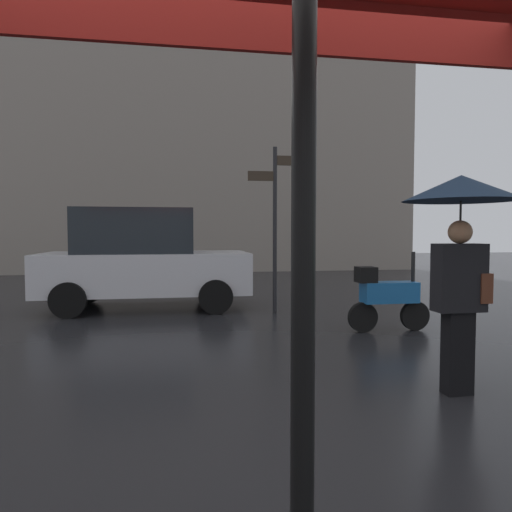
# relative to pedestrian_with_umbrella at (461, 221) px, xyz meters

# --- Properties ---
(pedestrian_with_umbrella) EXTENTS (1.07, 1.07, 2.07)m
(pedestrian_with_umbrella) POSITION_rel_pedestrian_with_umbrella_xyz_m (0.00, 0.00, 0.00)
(pedestrian_with_umbrella) COLOR black
(pedestrian_with_umbrella) RESTS_ON ground
(parked_scooter) EXTENTS (1.32, 0.32, 1.23)m
(parked_scooter) POSITION_rel_pedestrian_with_umbrella_xyz_m (0.57, 2.71, -1.09)
(parked_scooter) COLOR black
(parked_scooter) RESTS_ON ground
(parked_car_left) EXTENTS (4.07, 2.00, 2.01)m
(parked_car_left) POSITION_rel_pedestrian_with_umbrella_xyz_m (-3.32, 5.59, -0.64)
(parked_car_left) COLOR silver
(parked_car_left) RESTS_ON ground
(street_signpost) EXTENTS (1.08, 0.08, 3.15)m
(street_signpost) POSITION_rel_pedestrian_with_umbrella_xyz_m (-0.79, 4.65, 0.26)
(street_signpost) COLOR black
(street_signpost) RESTS_ON ground
(building_block) EXTENTS (18.69, 2.44, 16.61)m
(building_block) POSITION_rel_pedestrian_with_umbrella_xyz_m (-2.33, 15.05, 6.66)
(building_block) COLOR gray
(building_block) RESTS_ON ground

